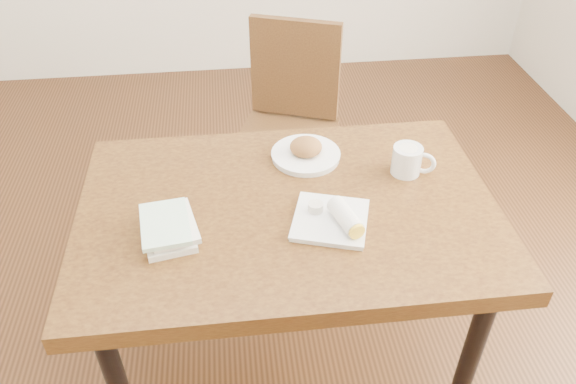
{
  "coord_description": "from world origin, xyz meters",
  "views": [
    {
      "loc": [
        -0.15,
        -1.31,
        1.84
      ],
      "look_at": [
        0.0,
        0.0,
        0.8
      ],
      "focal_mm": 35.0,
      "sensor_mm": 36.0,
      "label": 1
    }
  ],
  "objects": [
    {
      "name": "ground",
      "position": [
        0.0,
        0.0,
        -0.01
      ],
      "size": [
        4.0,
        5.0,
        0.01
      ],
      "primitive_type": "cube",
      "color": "#472814",
      "rests_on": "ground"
    },
    {
      "name": "coffee_mug",
      "position": [
        0.41,
        0.12,
        0.8
      ],
      "size": [
        0.14,
        0.1,
        0.1
      ],
      "color": "white",
      "rests_on": "table"
    },
    {
      "name": "chair_far",
      "position": [
        0.11,
        0.86,
        0.55
      ],
      "size": [
        0.54,
        0.54,
        0.95
      ],
      "color": "#4C3215",
      "rests_on": "ground"
    },
    {
      "name": "book_stack",
      "position": [
        -0.35,
        -0.09,
        0.78
      ],
      "size": [
        0.18,
        0.23,
        0.05
      ],
      "color": "white",
      "rests_on": "table"
    },
    {
      "name": "table",
      "position": [
        0.0,
        0.0,
        0.67
      ],
      "size": [
        1.27,
        0.85,
        0.75
      ],
      "color": "brown",
      "rests_on": "ground"
    },
    {
      "name": "plate_scone",
      "position": [
        0.09,
        0.24,
        0.77
      ],
      "size": [
        0.24,
        0.24,
        0.07
      ],
      "color": "white",
      "rests_on": "table"
    },
    {
      "name": "plate_burrito",
      "position": [
        0.12,
        -0.1,
        0.77
      ],
      "size": [
        0.27,
        0.27,
        0.07
      ],
      "color": "white",
      "rests_on": "table"
    }
  ]
}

